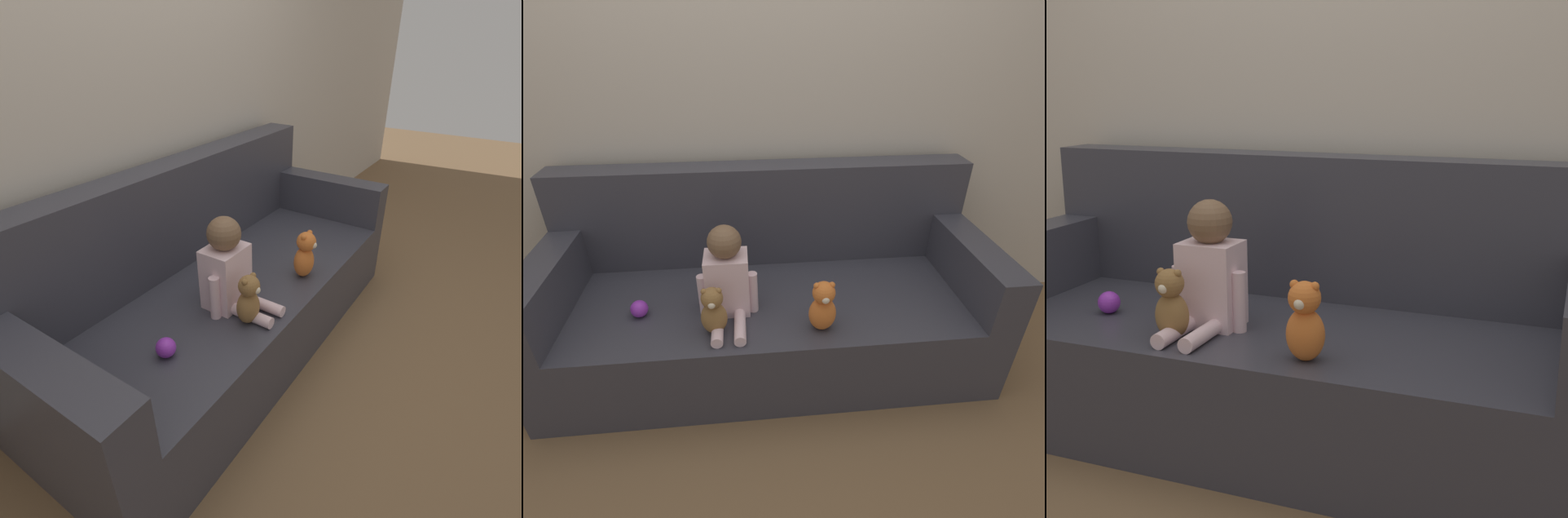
% 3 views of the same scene
% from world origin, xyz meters
% --- Properties ---
extents(ground_plane, '(12.00, 12.00, 0.00)m').
position_xyz_m(ground_plane, '(0.00, 0.00, 0.00)').
color(ground_plane, brown).
extents(wall_back, '(8.00, 0.05, 2.60)m').
position_xyz_m(wall_back, '(0.00, 0.52, 1.30)').
color(wall_back, beige).
rests_on(wall_back, ground_plane).
extents(couch, '(2.18, 0.88, 0.96)m').
position_xyz_m(couch, '(0.00, 0.07, 0.32)').
color(couch, '#383842').
rests_on(couch, ground_plane).
extents(person_baby, '(0.27, 0.35, 0.43)m').
position_xyz_m(person_baby, '(-0.19, -0.14, 0.60)').
color(person_baby, silver).
rests_on(person_baby, couch).
extents(teddy_bear_brown, '(0.11, 0.11, 0.23)m').
position_xyz_m(teddy_bear_brown, '(-0.25, -0.29, 0.53)').
color(teddy_bear_brown, olive).
rests_on(teddy_bear_brown, couch).
extents(plush_toy_side, '(0.12, 0.11, 0.25)m').
position_xyz_m(plush_toy_side, '(0.22, -0.31, 0.54)').
color(plush_toy_side, orange).
rests_on(plush_toy_side, couch).
extents(toy_ball, '(0.08, 0.08, 0.08)m').
position_xyz_m(toy_ball, '(-0.60, -0.14, 0.45)').
color(toy_ball, purple).
rests_on(toy_ball, couch).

